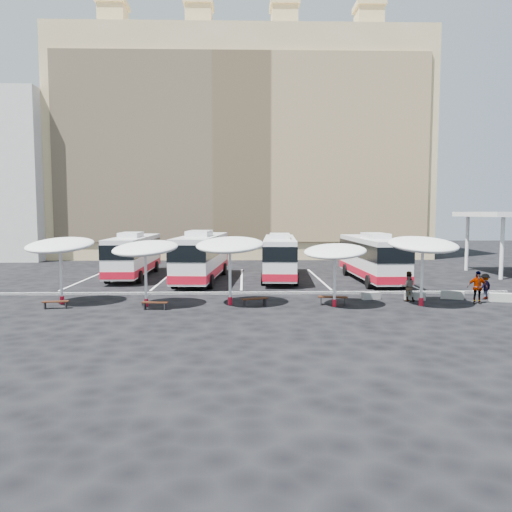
{
  "coord_description": "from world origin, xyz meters",
  "views": [
    {
      "loc": [
        0.16,
        -30.65,
        5.14
      ],
      "look_at": [
        1.0,
        3.0,
        2.2
      ],
      "focal_mm": 35.0,
      "sensor_mm": 36.0,
      "label": 1
    }
  ],
  "objects_px": {
    "bus_2": "(280,255)",
    "sunshade_0": "(60,245)",
    "passenger_3": "(484,286)",
    "passenger_2": "(477,287)",
    "sunshade_2": "(230,245)",
    "sunshade_3": "(335,252)",
    "conc_bench_3": "(501,297)",
    "bus_3": "(371,256)",
    "sunshade_1": "(145,249)",
    "wood_bench_2": "(255,300)",
    "wood_bench_3": "(333,298)",
    "bus_0": "(134,254)",
    "wood_bench_1": "(155,304)",
    "passenger_0": "(410,286)",
    "conc_bench_1": "(415,296)",
    "conc_bench_0": "(371,296)",
    "conc_bench_2": "(452,295)",
    "passenger_1": "(408,287)",
    "bus_1": "(202,255)",
    "wood_bench_0": "(55,303)"
  },
  "relations": [
    {
      "from": "bus_2",
      "to": "sunshade_3",
      "type": "distance_m",
      "value": 11.9
    },
    {
      "from": "sunshade_3",
      "to": "wood_bench_1",
      "type": "distance_m",
      "value": 10.07
    },
    {
      "from": "bus_3",
      "to": "sunshade_2",
      "type": "bearing_deg",
      "value": -138.41
    },
    {
      "from": "bus_2",
      "to": "passenger_1",
      "type": "relative_size",
      "value": 6.73
    },
    {
      "from": "conc_bench_0",
      "to": "passenger_3",
      "type": "distance_m",
      "value": 6.77
    },
    {
      "from": "conc_bench_2",
      "to": "passenger_3",
      "type": "relative_size",
      "value": 0.85
    },
    {
      "from": "sunshade_1",
      "to": "wood_bench_2",
      "type": "distance_m",
      "value": 6.61
    },
    {
      "from": "sunshade_1",
      "to": "bus_2",
      "type": "bearing_deg",
      "value": 54.23
    },
    {
      "from": "bus_0",
      "to": "sunshade_1",
      "type": "xyz_separation_m",
      "value": [
        3.42,
        -12.76,
        1.34
      ]
    },
    {
      "from": "sunshade_0",
      "to": "wood_bench_3",
      "type": "relative_size",
      "value": 2.67
    },
    {
      "from": "wood_bench_1",
      "to": "passenger_3",
      "type": "height_order",
      "value": "passenger_3"
    },
    {
      "from": "bus_0",
      "to": "sunshade_1",
      "type": "distance_m",
      "value": 13.28
    },
    {
      "from": "bus_1",
      "to": "sunshade_1",
      "type": "relative_size",
      "value": 2.59
    },
    {
      "from": "sunshade_3",
      "to": "wood_bench_3",
      "type": "xyz_separation_m",
      "value": [
        -0.01,
        0.4,
        -2.64
      ]
    },
    {
      "from": "bus_2",
      "to": "sunshade_1",
      "type": "distance_m",
      "value": 14.0
    },
    {
      "from": "sunshade_0",
      "to": "conc_bench_0",
      "type": "relative_size",
      "value": 3.99
    },
    {
      "from": "sunshade_1",
      "to": "sunshade_0",
      "type": "bearing_deg",
      "value": 169.9
    },
    {
      "from": "bus_0",
      "to": "wood_bench_0",
      "type": "bearing_deg",
      "value": -95.96
    },
    {
      "from": "conc_bench_0",
      "to": "bus_2",
      "type": "bearing_deg",
      "value": 116.89
    },
    {
      "from": "sunshade_2",
      "to": "conc_bench_3",
      "type": "bearing_deg",
      "value": 2.43
    },
    {
      "from": "sunshade_3",
      "to": "conc_bench_2",
      "type": "xyz_separation_m",
      "value": [
        7.48,
        2.24,
        -2.78
      ]
    },
    {
      "from": "sunshade_2",
      "to": "sunshade_3",
      "type": "distance_m",
      "value": 5.77
    },
    {
      "from": "passenger_3",
      "to": "passenger_2",
      "type": "bearing_deg",
      "value": 20.73
    },
    {
      "from": "bus_3",
      "to": "wood_bench_0",
      "type": "distance_m",
      "value": 22.28
    },
    {
      "from": "bus_3",
      "to": "sunshade_2",
      "type": "xyz_separation_m",
      "value": [
        -10.35,
        -9.47,
        1.48
      ]
    },
    {
      "from": "bus_1",
      "to": "bus_2",
      "type": "bearing_deg",
      "value": 14.74
    },
    {
      "from": "passenger_0",
      "to": "conc_bench_1",
      "type": "bearing_deg",
      "value": -29.49
    },
    {
      "from": "bus_3",
      "to": "wood_bench_2",
      "type": "distance_m",
      "value": 13.46
    },
    {
      "from": "conc_bench_0",
      "to": "passenger_1",
      "type": "relative_size",
      "value": 0.66
    },
    {
      "from": "bus_0",
      "to": "wood_bench_1",
      "type": "relative_size",
      "value": 8.11
    },
    {
      "from": "sunshade_1",
      "to": "conc_bench_2",
      "type": "xyz_separation_m",
      "value": [
        17.81,
        1.92,
        -2.94
      ]
    },
    {
      "from": "bus_1",
      "to": "passenger_0",
      "type": "xyz_separation_m",
      "value": [
        12.88,
        -8.77,
        -1.1
      ]
    },
    {
      "from": "passenger_0",
      "to": "passenger_1",
      "type": "bearing_deg",
      "value": -172.57
    },
    {
      "from": "bus_0",
      "to": "wood_bench_2",
      "type": "height_order",
      "value": "bus_0"
    },
    {
      "from": "passenger_0",
      "to": "passenger_3",
      "type": "xyz_separation_m",
      "value": [
        4.58,
        0.29,
        -0.09
      ]
    },
    {
      "from": "conc_bench_0",
      "to": "passenger_0",
      "type": "height_order",
      "value": "passenger_0"
    },
    {
      "from": "sunshade_0",
      "to": "sunshade_1",
      "type": "xyz_separation_m",
      "value": [
        4.91,
        -0.87,
        -0.12
      ]
    },
    {
      "from": "sunshade_3",
      "to": "conc_bench_3",
      "type": "distance_m",
      "value": 10.41
    },
    {
      "from": "bus_1",
      "to": "passenger_3",
      "type": "relative_size",
      "value": 7.96
    },
    {
      "from": "sunshade_0",
      "to": "conc_bench_2",
      "type": "distance_m",
      "value": 22.95
    },
    {
      "from": "conc_bench_2",
      "to": "passenger_1",
      "type": "xyz_separation_m",
      "value": [
        -2.91,
        -0.74,
        0.6
      ]
    },
    {
      "from": "bus_1",
      "to": "sunshade_0",
      "type": "relative_size",
      "value": 2.74
    },
    {
      "from": "bus_2",
      "to": "passenger_2",
      "type": "bearing_deg",
      "value": -42.54
    },
    {
      "from": "bus_0",
      "to": "wood_bench_1",
      "type": "xyz_separation_m",
      "value": [
        4.07,
        -13.73,
        -1.52
      ]
    },
    {
      "from": "bus_2",
      "to": "sunshade_0",
      "type": "height_order",
      "value": "sunshade_0"
    },
    {
      "from": "sunshade_2",
      "to": "passenger_1",
      "type": "bearing_deg",
      "value": 4.87
    },
    {
      "from": "bus_2",
      "to": "bus_3",
      "type": "height_order",
      "value": "bus_3"
    },
    {
      "from": "bus_3",
      "to": "conc_bench_1",
      "type": "height_order",
      "value": "bus_3"
    },
    {
      "from": "passenger_3",
      "to": "passenger_0",
      "type": "bearing_deg",
      "value": -27.59
    },
    {
      "from": "bus_2",
      "to": "conc_bench_3",
      "type": "distance_m",
      "value": 16.02
    }
  ]
}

